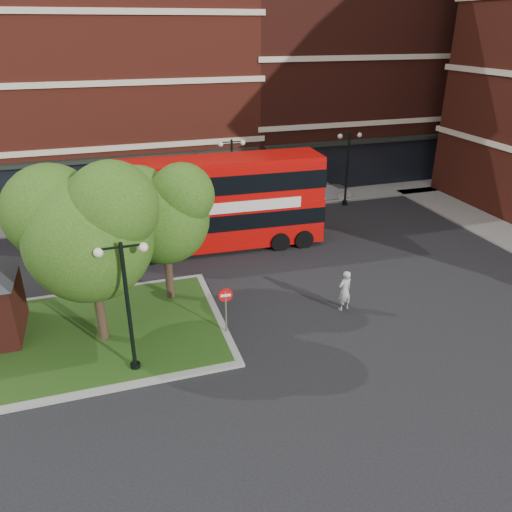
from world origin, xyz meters
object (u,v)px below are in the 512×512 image
object	(u,v)px
bus	(217,198)
woman	(345,291)
car_silver	(118,217)
car_white	(324,191)

from	to	relation	value
bus	woman	distance (m)	9.23
woman	car_silver	size ratio (longest dim) A/B	0.41
car_silver	car_white	size ratio (longest dim) A/B	1.17
car_silver	car_white	world-z (taller)	car_silver
car_silver	car_white	xyz separation A→B (m)	(14.24, 1.50, -0.13)
woman	car_white	bearing A→B (deg)	-126.09
car_silver	bus	bearing A→B (deg)	-125.50
bus	car_silver	bearing A→B (deg)	141.63
woman	car_silver	world-z (taller)	woman
car_silver	car_white	bearing A→B (deg)	-78.54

